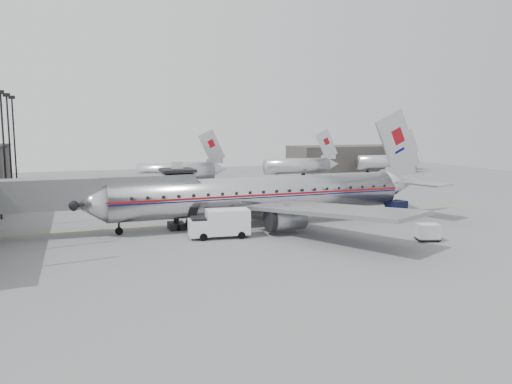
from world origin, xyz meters
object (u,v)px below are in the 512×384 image
airliner (267,195)px  service_van (220,223)px  baggage_cart_navy (396,208)px  baggage_cart_white (428,232)px  ramp_worker (213,222)px

airliner → service_van: (-6.89, -5.01, -1.81)m
baggage_cart_navy → baggage_cart_white: baggage_cart_navy is taller
baggage_cart_navy → service_van: bearing=173.8°
service_van → airliner: bearing=42.2°
service_van → baggage_cart_white: (18.18, -8.01, -0.58)m
service_van → ramp_worker: 3.37m
airliner → baggage_cart_white: (11.29, -13.02, -2.40)m
airliner → baggage_cart_white: 17.40m
baggage_cart_white → ramp_worker: size_ratio=1.30×
baggage_cart_navy → ramp_worker: 23.00m
service_van → ramp_worker: service_van is taller
service_van → baggage_cart_navy: service_van is taller
airliner → service_van: 8.71m
service_van → baggage_cart_navy: 23.51m
airliner → service_van: bearing=-145.3°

